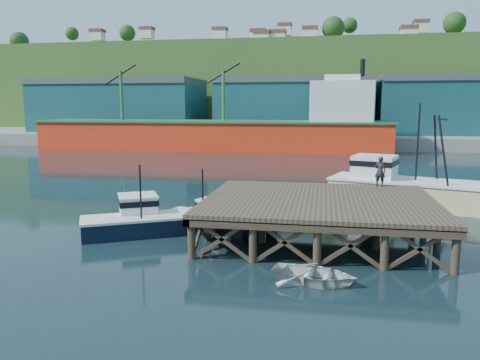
% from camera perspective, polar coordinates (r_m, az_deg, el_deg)
% --- Properties ---
extents(ground, '(300.00, 300.00, 0.00)m').
position_cam_1_polar(ground, '(26.31, -2.64, -6.36)').
color(ground, black).
rests_on(ground, ground).
extents(wharf, '(12.00, 10.00, 2.62)m').
position_cam_1_polar(wharf, '(25.05, 9.61, -2.69)').
color(wharf, brown).
rests_on(wharf, ground).
extents(far_quay, '(160.00, 40.00, 2.00)m').
position_cam_1_polar(far_quay, '(95.08, 6.75, 5.38)').
color(far_quay, gray).
rests_on(far_quay, ground).
extents(warehouse_left, '(32.00, 16.00, 9.00)m').
position_cam_1_polar(warehouse_left, '(98.51, -14.39, 8.49)').
color(warehouse_left, '#184750').
rests_on(warehouse_left, far_quay).
extents(warehouse_mid, '(28.00, 16.00, 9.00)m').
position_cam_1_polar(warehouse_mid, '(89.90, 6.62, 8.69)').
color(warehouse_mid, '#184750').
rests_on(warehouse_mid, far_quay).
extents(warehouse_right, '(30.00, 16.00, 9.00)m').
position_cam_1_polar(warehouse_right, '(92.97, 25.59, 7.88)').
color(warehouse_right, '#184750').
rests_on(warehouse_right, far_quay).
extents(cargo_ship, '(55.50, 10.00, 13.75)m').
position_cam_1_polar(cargo_ship, '(74.17, -0.84, 6.22)').
color(cargo_ship, red).
rests_on(cargo_ship, ground).
extents(hillside, '(220.00, 50.00, 22.00)m').
position_cam_1_polar(hillside, '(124.92, 7.69, 10.82)').
color(hillside, '#2D511E').
rests_on(hillside, ground).
extents(boat_navy, '(6.62, 4.93, 3.93)m').
position_cam_1_polar(boat_navy, '(26.47, -12.11, -4.69)').
color(boat_navy, black).
rests_on(boat_navy, ground).
extents(boat_black, '(6.18, 5.13, 3.58)m').
position_cam_1_polar(boat_black, '(26.79, -3.50, -4.63)').
color(boat_black, black).
rests_on(boat_black, ground).
extents(trawler, '(11.34, 6.99, 7.15)m').
position_cam_1_polar(trawler, '(34.88, 19.42, -0.56)').
color(trawler, beige).
rests_on(trawler, ground).
extents(dinghy, '(3.90, 3.18, 0.71)m').
position_cam_1_polar(dinghy, '(19.19, 8.97, -11.28)').
color(dinghy, silver).
rests_on(dinghy, ground).
extents(dockworker, '(0.77, 0.64, 1.83)m').
position_cam_1_polar(dockworker, '(29.59, 16.71, 1.00)').
color(dockworker, black).
rests_on(dockworker, wharf).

